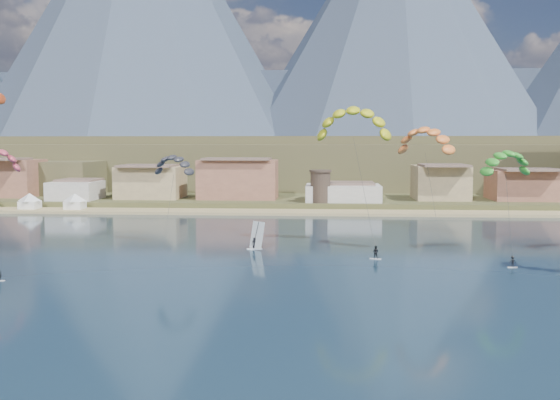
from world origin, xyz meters
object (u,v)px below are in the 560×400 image
windsurfer (256,241)px  kitesurfer_green (506,160)px  watchtower (320,186)px  kitesurfer_yellow (354,119)px

windsurfer → kitesurfer_green: bearing=-2.2°
kitesurfer_green → watchtower: bearing=114.8°
watchtower → windsurfer: size_ratio=1.86×
watchtower → kitesurfer_green: kitesurfer_green is taller
kitesurfer_yellow → kitesurfer_green: (23.83, -7.00, -6.80)m
kitesurfer_yellow → windsurfer: (-16.36, -5.45, -20.38)m
watchtower → kitesurfer_green: 71.67m
kitesurfer_green → windsurfer: kitesurfer_green is taller
watchtower → kitesurfer_green: size_ratio=0.46×
kitesurfer_yellow → windsurfer: bearing=-161.6°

